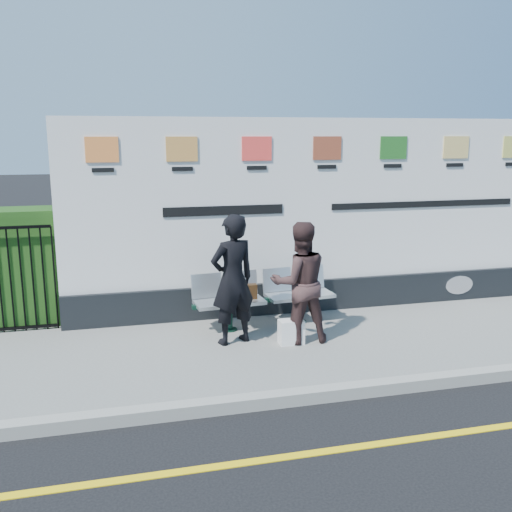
{
  "coord_description": "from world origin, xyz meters",
  "views": [
    {
      "loc": [
        -2.67,
        -4.47,
        2.88
      ],
      "look_at": [
        -0.83,
        2.89,
        1.25
      ],
      "focal_mm": 40.0,
      "sensor_mm": 36.0,
      "label": 1
    }
  ],
  "objects_px": {
    "billboard": "(323,229)",
    "woman_left": "(233,280)",
    "woman_right": "(300,283)",
    "bench": "(265,312)"
  },
  "relations": [
    {
      "from": "woman_left",
      "to": "bench",
      "type": "bearing_deg",
      "value": -156.42
    },
    {
      "from": "billboard",
      "to": "woman_right",
      "type": "bearing_deg",
      "value": -121.7
    },
    {
      "from": "billboard",
      "to": "woman_left",
      "type": "bearing_deg",
      "value": -145.39
    },
    {
      "from": "bench",
      "to": "woman_left",
      "type": "distance_m",
      "value": 1.03
    },
    {
      "from": "billboard",
      "to": "bench",
      "type": "relative_size",
      "value": 3.86
    },
    {
      "from": "bench",
      "to": "woman_right",
      "type": "relative_size",
      "value": 1.26
    },
    {
      "from": "woman_left",
      "to": "billboard",
      "type": "bearing_deg",
      "value": -164.2
    },
    {
      "from": "woman_left",
      "to": "woman_right",
      "type": "bearing_deg",
      "value": 150.98
    },
    {
      "from": "bench",
      "to": "billboard",
      "type": "bearing_deg",
      "value": 24.81
    },
    {
      "from": "woman_right",
      "to": "billboard",
      "type": "bearing_deg",
      "value": -121.57
    }
  ]
}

